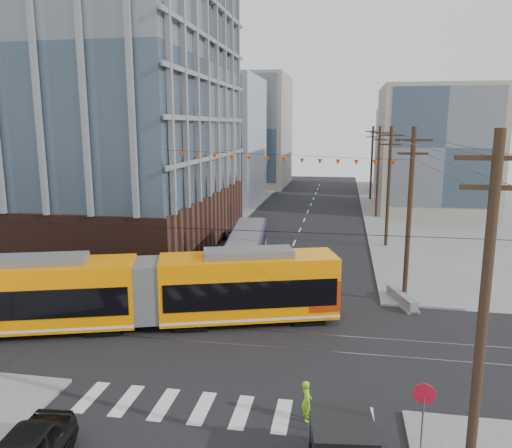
{
  "coord_description": "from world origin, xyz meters",
  "views": [
    {
      "loc": [
        4.43,
        -20.39,
        11.06
      ],
      "look_at": [
        -0.74,
        9.05,
        5.14
      ],
      "focal_mm": 35.0,
      "sensor_mm": 36.0,
      "label": 1
    }
  ],
  "objects": [
    {
      "name": "ground",
      "position": [
        0.0,
        0.0,
        0.0
      ],
      "size": [
        160.0,
        160.0,
        0.0
      ],
      "primitive_type": "plane",
      "color": "slate"
    },
    {
      "name": "office_building",
      "position": [
        -22.0,
        23.0,
        14.3
      ],
      "size": [
        30.0,
        25.0,
        28.6
      ],
      "primitive_type": "cube",
      "color": "#381E16",
      "rests_on": "ground"
    },
    {
      "name": "bg_bldg_nw_near",
      "position": [
        -17.0,
        52.0,
        9.0
      ],
      "size": [
        18.0,
        16.0,
        18.0
      ],
      "primitive_type": "cube",
      "color": "#8C99A5",
      "rests_on": "ground"
    },
    {
      "name": "bg_bldg_ne_near",
      "position": [
        16.0,
        48.0,
        8.0
      ],
      "size": [
        14.0,
        14.0,
        16.0
      ],
      "primitive_type": "cube",
      "color": "gray",
      "rests_on": "ground"
    },
    {
      "name": "bg_bldg_nw_far",
      "position": [
        -14.0,
        72.0,
        10.0
      ],
      "size": [
        16.0,
        18.0,
        20.0
      ],
      "primitive_type": "cube",
      "color": "gray",
      "rests_on": "ground"
    },
    {
      "name": "bg_bldg_ne_far",
      "position": [
        18.0,
        68.0,
        7.0
      ],
      "size": [
        16.0,
        16.0,
        14.0
      ],
      "primitive_type": "cube",
      "color": "#8C99A5",
      "rests_on": "ground"
    },
    {
      "name": "utility_pole_near",
      "position": [
        8.5,
        -6.0,
        5.5
      ],
      "size": [
        0.3,
        0.3,
        11.0
      ],
      "primitive_type": "cylinder",
      "color": "black",
      "rests_on": "ground"
    },
    {
      "name": "utility_pole_far",
      "position": [
        8.5,
        56.0,
        5.5
      ],
      "size": [
        0.3,
        0.3,
        11.0
      ],
      "primitive_type": "cylinder",
      "color": "black",
      "rests_on": "ground"
    },
    {
      "name": "streetcar",
      "position": [
        -6.04,
        4.52,
        2.04
      ],
      "size": [
        21.1,
        9.21,
        4.08
      ],
      "primitive_type": null,
      "rotation": [
        0.0,
        0.0,
        0.31
      ],
      "color": "#FD8700",
      "rests_on": "ground"
    },
    {
      "name": "city_bus",
      "position": [
        -2.71,
        16.25,
        1.62
      ],
      "size": [
        3.73,
        11.65,
        3.24
      ],
      "primitive_type": null,
      "rotation": [
        0.0,
        0.0,
        0.11
      ],
      "color": "#322051",
      "rests_on": "ground"
    },
    {
      "name": "parked_car_silver",
      "position": [
        -6.07,
        11.02,
        0.68
      ],
      "size": [
        1.68,
        4.21,
        1.36
      ],
      "primitive_type": "imported",
      "rotation": [
        0.0,
        0.0,
        3.08
      ],
      "color": "#989BA2",
      "rests_on": "ground"
    },
    {
      "name": "parked_car_white",
      "position": [
        -5.47,
        16.72,
        0.61
      ],
      "size": [
        3.21,
        4.54,
        1.22
      ],
      "primitive_type": "imported",
      "rotation": [
        0.0,
        0.0,
        2.74
      ],
      "color": "silver",
      "rests_on": "ground"
    },
    {
      "name": "parked_car_grey",
      "position": [
        -5.56,
        25.7,
        0.67
      ],
      "size": [
        3.8,
        5.28,
        1.33
      ],
      "primitive_type": "imported",
      "rotation": [
        0.0,
        0.0,
        3.51
      ],
      "color": "slate",
      "rests_on": "ground"
    },
    {
      "name": "pedestrian",
      "position": [
        3.34,
        -3.06,
        0.8
      ],
      "size": [
        0.49,
        0.65,
        1.6
      ],
      "primitive_type": "imported",
      "rotation": [
        0.0,
        0.0,
        1.76
      ],
      "color": "#8ADB1B",
      "rests_on": "ground"
    },
    {
      "name": "stop_sign",
      "position": [
        7.32,
        -4.52,
        1.26
      ],
      "size": [
        0.86,
        0.86,
        2.51
      ],
      "primitive_type": null,
      "rotation": [
        0.0,
        0.0,
        -0.14
      ],
      "color": "red",
      "rests_on": "ground"
    },
    {
      "name": "jersey_barrier",
      "position": [
        8.3,
        10.62,
        0.35
      ],
      "size": [
        1.87,
        3.62,
        0.71
      ],
      "primitive_type": "cube",
      "rotation": [
        0.0,
        0.0,
        0.32
      ],
      "color": "gray",
      "rests_on": "ground"
    }
  ]
}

